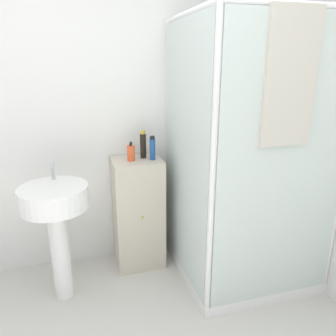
% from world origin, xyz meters
% --- Properties ---
extents(wall_back, '(6.40, 0.06, 2.50)m').
position_xyz_m(wall_back, '(0.00, 1.70, 1.25)').
color(wall_back, white).
rests_on(wall_back, ground_plane).
extents(shower_enclosure, '(0.97, 1.00, 1.96)m').
position_xyz_m(shower_enclosure, '(1.12, 1.10, 0.51)').
color(shower_enclosure, white).
rests_on(shower_enclosure, ground_plane).
extents(vanity_cabinet, '(0.39, 0.36, 0.92)m').
position_xyz_m(vanity_cabinet, '(0.41, 1.50, 0.46)').
color(vanity_cabinet, beige).
rests_on(vanity_cabinet, ground_plane).
extents(sink, '(0.46, 0.46, 0.99)m').
position_xyz_m(sink, '(-0.20, 1.22, 0.66)').
color(sink, white).
rests_on(sink, ground_plane).
extents(soap_dispenser, '(0.06, 0.06, 0.15)m').
position_xyz_m(soap_dispenser, '(0.37, 1.48, 0.98)').
color(soap_dispenser, '#E5562D').
rests_on(soap_dispenser, vanity_cabinet).
extents(shampoo_bottle_tall_black, '(0.05, 0.05, 0.22)m').
position_xyz_m(shampoo_bottle_tall_black, '(0.48, 1.53, 1.03)').
color(shampoo_bottle_tall_black, black).
rests_on(shampoo_bottle_tall_black, vanity_cabinet).
extents(shampoo_bottle_blue, '(0.04, 0.04, 0.19)m').
position_xyz_m(shampoo_bottle_blue, '(0.54, 1.46, 1.01)').
color(shampoo_bottle_blue, '#1E4C93').
rests_on(shampoo_bottle_blue, vanity_cabinet).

